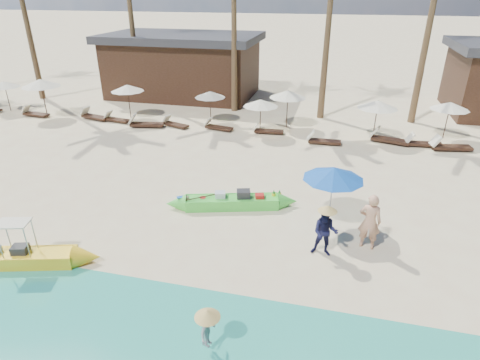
% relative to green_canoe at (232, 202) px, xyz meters
% --- Properties ---
extents(ground, '(240.00, 240.00, 0.00)m').
position_rel_green_canoe_xyz_m(ground, '(0.28, -1.94, -0.23)').
color(ground, beige).
rests_on(ground, ground).
extents(green_canoe, '(5.19, 1.81, 0.68)m').
position_rel_green_canoe_xyz_m(green_canoe, '(0.00, 0.00, 0.00)').
color(green_canoe, green).
rests_on(green_canoe, ground).
extents(yellow_canoe, '(5.31, 1.80, 1.41)m').
position_rel_green_canoe_xyz_m(yellow_canoe, '(-5.20, -4.71, 0.00)').
color(yellow_canoe, yellow).
rests_on(yellow_canoe, ground).
extents(tourist, '(0.71, 0.52, 1.81)m').
position_rel_green_canoe_xyz_m(tourist, '(4.65, -1.40, 0.68)').
color(tourist, tan).
rests_on(tourist, ground).
extents(vendor_green, '(0.78, 0.62, 1.55)m').
position_rel_green_canoe_xyz_m(vendor_green, '(3.38, -2.10, 0.55)').
color(vendor_green, black).
rests_on(vendor_green, ground).
extents(vendor_yellow, '(0.41, 0.60, 0.87)m').
position_rel_green_canoe_xyz_m(vendor_yellow, '(1.14, -6.30, 0.39)').
color(vendor_yellow, gray).
rests_on(vendor_yellow, ground).
extents(blue_umbrella, '(1.96, 1.96, 2.11)m').
position_rel_green_canoe_xyz_m(blue_umbrella, '(3.45, -0.39, 1.68)').
color(blue_umbrella, '#99999E').
rests_on(blue_umbrella, ground).
extents(resort_parasol_1, '(1.84, 1.84, 1.89)m').
position_rel_green_canoe_xyz_m(resort_parasol_1, '(-17.17, 8.82, 1.48)').
color(resort_parasol_1, '#351F15').
rests_on(resort_parasol_1, ground).
extents(resort_parasol_2, '(2.25, 2.25, 2.31)m').
position_rel_green_canoe_xyz_m(resort_parasol_2, '(-13.94, 8.19, 1.86)').
color(resort_parasol_2, '#351F15').
rests_on(resort_parasol_2, ground).
extents(lounger_2_left, '(1.77, 0.67, 0.59)m').
position_rel_green_canoe_xyz_m(lounger_2_left, '(-14.78, 8.10, -0.03)').
color(lounger_2_left, '#351F15').
rests_on(lounger_2_left, ground).
extents(resort_parasol_3, '(1.96, 1.96, 2.02)m').
position_rel_green_canoe_xyz_m(resort_parasol_3, '(-8.87, 9.27, 1.59)').
color(resort_parasol_3, '#351F15').
rests_on(resort_parasol_3, ground).
extents(lounger_3_left, '(1.96, 0.98, 0.64)m').
position_rel_green_canoe_xyz_m(lounger_3_left, '(-10.87, 8.43, -0.01)').
color(lounger_3_left, '#351F15').
rests_on(lounger_3_left, ground).
extents(lounger_3_right, '(1.68, 0.77, 0.55)m').
position_rel_green_canoe_xyz_m(lounger_3_right, '(-9.29, 8.29, -0.04)').
color(lounger_3_right, '#351F15').
rests_on(lounger_3_right, ground).
extents(resort_parasol_4, '(1.79, 1.79, 1.84)m').
position_rel_green_canoe_xyz_m(resort_parasol_4, '(-3.81, 9.56, 1.43)').
color(resort_parasol_4, '#351F15').
rests_on(resort_parasol_4, ground).
extents(lounger_4_left, '(2.05, 0.96, 0.67)m').
position_rel_green_canoe_xyz_m(lounger_4_left, '(-7.21, 7.77, -0.00)').
color(lounger_4_left, '#351F15').
rests_on(lounger_4_left, ground).
extents(lounger_4_right, '(1.70, 1.01, 0.55)m').
position_rel_green_canoe_xyz_m(lounger_4_right, '(-5.58, 8.25, -0.04)').
color(lounger_4_right, '#351F15').
rests_on(lounger_4_right, ground).
extents(resort_parasol_5, '(1.87, 1.87, 1.92)m').
position_rel_green_canoe_xyz_m(resort_parasol_5, '(-0.56, 8.12, 1.51)').
color(resort_parasol_5, '#351F15').
rests_on(resort_parasol_5, ground).
extents(lounger_5_left, '(1.71, 0.83, 0.56)m').
position_rel_green_canoe_xyz_m(lounger_5_left, '(-3.05, 8.32, -0.04)').
color(lounger_5_left, '#351F15').
rests_on(lounger_5_left, ground).
extents(resort_parasol_6, '(2.05, 2.05, 2.11)m').
position_rel_green_canoe_xyz_m(resort_parasol_6, '(0.66, 9.69, 1.68)').
color(resort_parasol_6, '#351F15').
rests_on(resort_parasol_6, ground).
extents(lounger_6_left, '(1.68, 0.62, 0.56)m').
position_rel_green_canoe_xyz_m(lounger_6_left, '(-0.23, 8.35, -0.04)').
color(lounger_6_left, '#351F15').
rests_on(lounger_6_left, ground).
extents(lounger_6_right, '(1.73, 0.56, 0.58)m').
position_rel_green_canoe_xyz_m(lounger_6_right, '(2.80, 7.42, -0.03)').
color(lounger_6_right, '#351F15').
rests_on(lounger_6_right, ground).
extents(resort_parasol_7, '(2.04, 2.04, 2.10)m').
position_rel_green_canoe_xyz_m(resort_parasol_7, '(5.35, 8.67, 1.66)').
color(resort_parasol_7, '#351F15').
rests_on(resort_parasol_7, ground).
extents(lounger_7_left, '(2.09, 1.13, 0.68)m').
position_rel_green_canoe_xyz_m(lounger_7_left, '(6.06, 8.39, -0.00)').
color(lounger_7_left, '#351F15').
rests_on(lounger_7_left, ground).
extents(lounger_7_right, '(1.80, 0.66, 0.60)m').
position_rel_green_canoe_xyz_m(lounger_7_right, '(7.68, 8.24, -0.03)').
color(lounger_7_right, '#351F15').
rests_on(lounger_7_right, ground).
extents(resort_parasol_8, '(1.92, 1.92, 1.98)m').
position_rel_green_canoe_xyz_m(resort_parasol_8, '(8.95, 9.67, 1.55)').
color(resort_parasol_8, '#351F15').
rests_on(resort_parasol_8, ground).
extents(lounger_8_left, '(2.03, 0.92, 0.66)m').
position_rel_green_canoe_xyz_m(lounger_8_left, '(8.86, 7.98, -0.01)').
color(lounger_8_left, '#351F15').
rests_on(lounger_8_left, ground).
extents(pavilion_west, '(10.80, 6.60, 4.30)m').
position_rel_green_canoe_xyz_m(pavilion_west, '(-7.72, 15.56, 1.96)').
color(pavilion_west, '#351F15').
rests_on(pavilion_west, ground).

